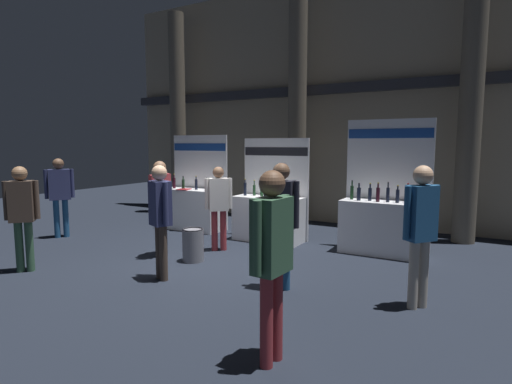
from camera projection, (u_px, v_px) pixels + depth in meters
name	position (u px, v px, depth m)	size (l,w,h in m)	color
ground_plane	(200.00, 264.00, 7.19)	(24.00, 24.00, 0.00)	black
hall_colonnade	(308.00, 105.00, 10.92)	(11.64, 1.19, 6.30)	gray
exhibitor_booth_0	(193.00, 205.00, 10.05)	(1.61, 0.72, 2.30)	white
exhibitor_booth_1	(269.00, 214.00, 8.85)	(1.56, 0.66, 2.21)	white
exhibitor_booth_2	(383.00, 221.00, 7.79)	(1.63, 0.66, 2.56)	white
trash_bin	(193.00, 245.00, 7.32)	(0.38, 0.38, 0.59)	slate
visitor_0	(161.00, 200.00, 7.56)	(0.29, 0.58, 1.77)	#23232D
visitor_1	(272.00, 249.00, 3.81)	(0.26, 0.57, 1.85)	maroon
visitor_2	(160.00, 212.00, 6.25)	(0.44, 0.36, 1.77)	#47382D
visitor_3	(60.00, 190.00, 9.11)	(0.44, 0.52, 1.77)	navy
visitor_4	(421.00, 224.00, 5.14)	(0.39, 0.43, 1.82)	#ADA393
visitor_5	(219.00, 201.00, 7.99)	(0.43, 0.42, 1.65)	maroon
visitor_7	(281.00, 214.00, 5.82)	(0.53, 0.28, 1.82)	navy
visitor_8	(22.00, 209.00, 6.64)	(0.43, 0.44, 1.73)	#33563D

